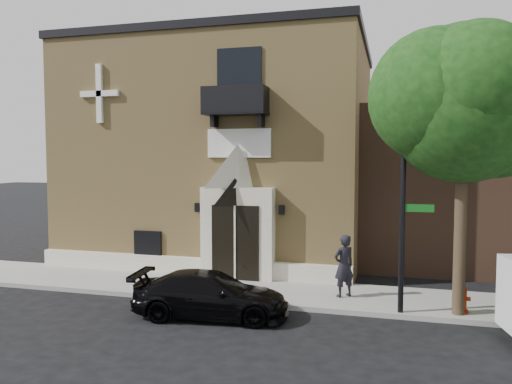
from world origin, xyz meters
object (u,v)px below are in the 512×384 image
(street_sign, at_px, (403,210))
(pedestrian_near, at_px, (344,266))
(fire_hydrant, at_px, (462,299))
(black_sedan, at_px, (211,295))

(street_sign, bearing_deg, pedestrian_near, 147.51)
(fire_hydrant, relative_size, pedestrian_near, 0.41)
(street_sign, height_order, fire_hydrant, street_sign)
(black_sedan, height_order, fire_hydrant, black_sedan)
(pedestrian_near, bearing_deg, black_sedan, -4.10)
(fire_hydrant, bearing_deg, street_sign, -166.21)
(street_sign, distance_m, fire_hydrant, 2.94)
(fire_hydrant, bearing_deg, pedestrian_near, 167.37)
(street_sign, bearing_deg, fire_hydrant, 15.23)
(street_sign, distance_m, pedestrian_near, 2.75)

